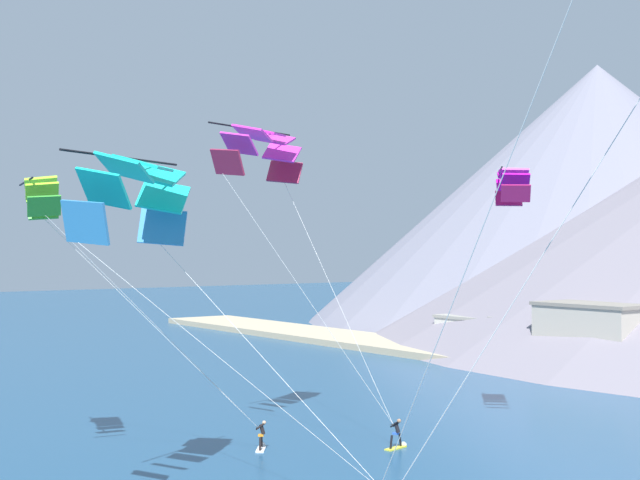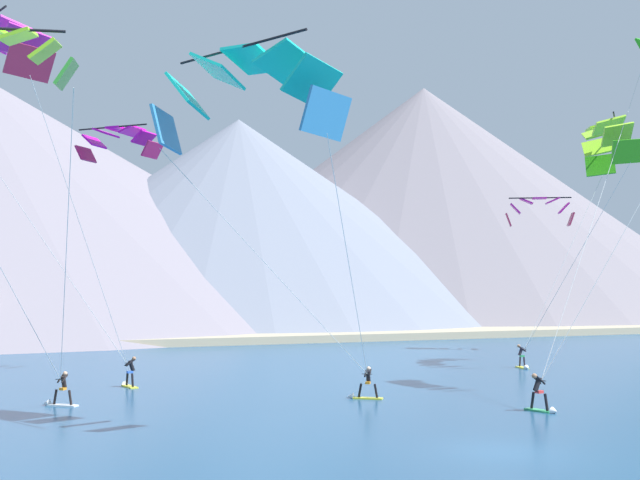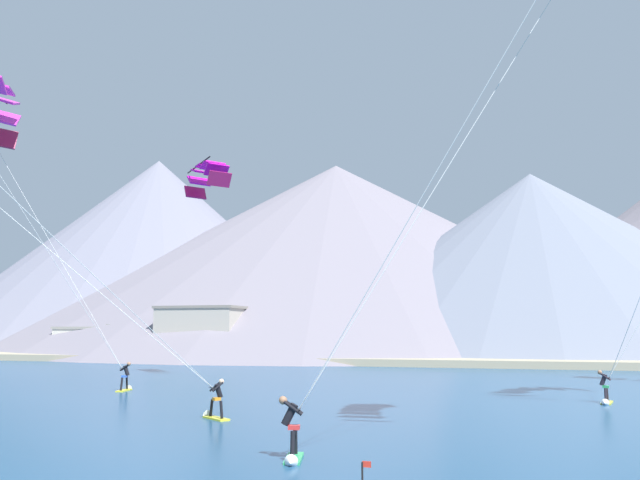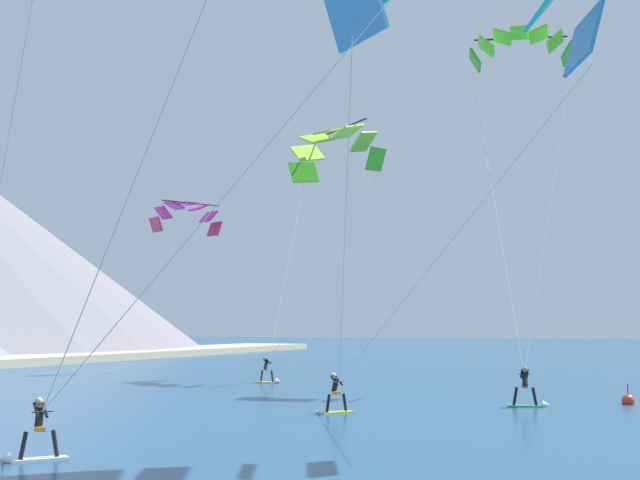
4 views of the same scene
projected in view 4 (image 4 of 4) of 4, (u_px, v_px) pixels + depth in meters
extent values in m
cube|color=#33B266|center=(525.00, 406.00, 37.38)|extent=(0.75, 1.50, 0.07)
cylinder|color=black|center=(515.00, 396.00, 37.48)|extent=(0.18, 0.27, 0.76)
cylinder|color=black|center=(535.00, 396.00, 37.37)|extent=(0.18, 0.27, 0.76)
cube|color=red|center=(525.00, 386.00, 37.46)|extent=(0.36, 0.31, 0.12)
cylinder|color=black|center=(525.00, 378.00, 37.37)|extent=(0.51, 0.32, 0.64)
cylinder|color=black|center=(521.00, 374.00, 37.50)|extent=(0.55, 0.20, 0.42)
cylinder|color=black|center=(527.00, 374.00, 37.47)|extent=(0.55, 0.20, 0.42)
cylinder|color=black|center=(524.00, 374.00, 37.66)|extent=(0.15, 0.51, 0.03)
sphere|color=#9E7051|center=(525.00, 369.00, 37.22)|extent=(0.23, 0.23, 0.23)
cone|color=white|center=(546.00, 405.00, 37.27)|extent=(0.42, 0.37, 0.36)
cube|color=yellow|center=(267.00, 382.00, 52.91)|extent=(0.77, 1.50, 0.07)
cylinder|color=#231E28|center=(262.00, 376.00, 53.17)|extent=(0.16, 0.25, 0.68)
cylinder|color=#231E28|center=(272.00, 376.00, 52.72)|extent=(0.16, 0.25, 0.68)
cube|color=#33B266|center=(267.00, 370.00, 52.98)|extent=(0.33, 0.28, 0.12)
cylinder|color=#231E28|center=(266.00, 364.00, 52.94)|extent=(0.43, 0.29, 0.58)
cylinder|color=#231E28|center=(266.00, 361.00, 53.10)|extent=(0.50, 0.19, 0.38)
cylinder|color=#231E28|center=(269.00, 361.00, 52.97)|extent=(0.50, 0.19, 0.38)
cylinder|color=black|center=(269.00, 362.00, 53.18)|extent=(0.16, 0.51, 0.03)
sphere|color=#9E7051|center=(265.00, 358.00, 52.86)|extent=(0.21, 0.21, 0.21)
cone|color=white|center=(279.00, 382.00, 52.42)|extent=(0.42, 0.38, 0.36)
cube|color=white|center=(39.00, 459.00, 22.54)|extent=(1.40, 1.24, 0.07)
cylinder|color=black|center=(55.00, 443.00, 22.78)|extent=(0.25, 0.23, 0.69)
cylinder|color=black|center=(23.00, 445.00, 22.38)|extent=(0.25, 0.23, 0.69)
cube|color=orange|center=(40.00, 429.00, 22.61)|extent=(0.35, 0.36, 0.12)
cylinder|color=black|center=(39.00, 416.00, 22.70)|extent=(0.38, 0.40, 0.59)
cylinder|color=black|center=(45.00, 410.00, 22.69)|extent=(0.37, 0.44, 0.38)
cylinder|color=black|center=(36.00, 410.00, 22.58)|extent=(0.37, 0.44, 0.38)
cylinder|color=black|center=(42.00, 412.00, 22.48)|extent=(0.43, 0.35, 0.03)
sphere|color=tan|center=(39.00, 401.00, 22.83)|extent=(0.21, 0.21, 0.21)
cone|color=white|center=(3.00, 459.00, 22.11)|extent=(0.46, 0.47, 0.36)
cube|color=yellow|center=(336.00, 412.00, 34.67)|extent=(1.43, 1.19, 0.07)
cylinder|color=black|center=(345.00, 402.00, 34.92)|extent=(0.25, 0.22, 0.68)
cylinder|color=black|center=(328.00, 403.00, 34.48)|extent=(0.25, 0.22, 0.68)
cube|color=orange|center=(336.00, 393.00, 34.74)|extent=(0.34, 0.36, 0.12)
cylinder|color=black|center=(335.00, 385.00, 34.83)|extent=(0.38, 0.42, 0.58)
cylinder|color=black|center=(339.00, 381.00, 34.83)|extent=(0.35, 0.45, 0.38)
cylinder|color=black|center=(334.00, 381.00, 34.71)|extent=(0.35, 0.45, 0.38)
cylinder|color=black|center=(339.00, 382.00, 34.62)|extent=(0.44, 0.33, 0.03)
sphere|color=beige|center=(333.00, 375.00, 34.97)|extent=(0.21, 0.21, 0.21)
cone|color=white|center=(318.00, 412.00, 34.19)|extent=(0.45, 0.47, 0.36)
cylinder|color=silver|center=(5.00, 158.00, 25.15)|extent=(5.68, 7.45, 13.69)
cube|color=green|center=(475.00, 60.00, 49.53)|extent=(1.66, 0.95, 1.04)
cube|color=#7AE319|center=(487.00, 47.00, 49.53)|extent=(1.70, 1.16, 0.89)
cube|color=#7AE319|center=(502.00, 37.00, 49.42)|extent=(1.72, 1.26, 0.62)
cube|color=#7AE319|center=(520.00, 33.00, 49.22)|extent=(1.73, 1.22, 0.29)
cube|color=#7AE319|center=(539.00, 34.00, 48.95)|extent=(1.73, 1.14, 0.62)
cube|color=#7AE319|center=(555.00, 42.00, 48.65)|extent=(1.71, 0.95, 0.89)
cube|color=green|center=(567.00, 54.00, 48.35)|extent=(1.67, 0.67, 1.04)
cylinder|color=black|center=(521.00, 38.00, 49.91)|extent=(1.24, 5.01, 0.10)
cylinder|color=silver|center=(494.00, 200.00, 43.57)|extent=(9.62, 3.89, 16.31)
cylinder|color=silver|center=(551.00, 199.00, 42.93)|extent=(10.26, 1.51, 16.31)
cube|color=#309816|center=(304.00, 172.00, 60.79)|extent=(1.78, 1.83, 1.64)
cube|color=#97DC29|center=(308.00, 153.00, 60.13)|extent=(2.05, 2.17, 1.55)
cube|color=#97DC29|center=(317.00, 138.00, 59.19)|extent=(2.26, 2.29, 1.20)
cube|color=#97DC29|center=(331.00, 131.00, 58.14)|extent=(2.39, 2.19, 0.66)
cube|color=#97DC29|center=(348.00, 132.00, 57.16)|extent=(2.41, 1.92, 1.20)
cube|color=#97DC29|center=(363.00, 142.00, 56.39)|extent=(2.33, 1.48, 1.55)
cube|color=#309816|center=(376.00, 159.00, 55.97)|extent=(2.17, 0.93, 1.64)
cylinder|color=black|center=(340.00, 129.00, 58.76)|extent=(4.54, 5.07, 0.10)
cylinder|color=silver|center=(288.00, 266.00, 57.08)|extent=(7.00, 0.56, 11.92)
cylinder|color=silver|center=(326.00, 263.00, 54.54)|extent=(3.96, 5.86, 11.92)
cylinder|color=silver|center=(240.00, 177.00, 20.67)|extent=(0.79, 11.37, 11.22)
cylinder|color=silver|center=(143.00, 160.00, 18.46)|extent=(6.23, 9.52, 11.22)
cube|color=#3283BF|center=(583.00, 39.00, 26.42)|extent=(2.28, 1.39, 1.80)
cube|color=#3283BF|center=(355.00, 11.00, 24.00)|extent=(1.64, 2.17, 1.80)
cylinder|color=silver|center=(448.00, 244.00, 30.41)|extent=(6.25, 10.17, 9.89)
cylinder|color=silver|center=(345.00, 241.00, 29.15)|extent=(11.14, 4.36, 9.89)
cube|color=#B7254A|center=(215.00, 229.00, 67.77)|extent=(1.15, 1.53, 1.10)
cube|color=#C91998|center=(209.00, 217.00, 67.50)|extent=(1.47, 1.72, 0.92)
cube|color=#C91998|center=(199.00, 208.00, 67.01)|extent=(1.67, 1.82, 0.59)
cube|color=#C91998|center=(187.00, 204.00, 66.39)|extent=(1.72, 1.84, 0.17)
cube|color=#C91998|center=(174.00, 205.00, 65.73)|extent=(1.69, 1.81, 0.59)
cube|color=#C91998|center=(163.00, 213.00, 65.16)|extent=(1.52, 1.69, 0.92)
cube|color=#B7254A|center=(156.00, 225.00, 64.75)|extent=(1.22, 1.49, 1.10)
cylinder|color=black|center=(191.00, 203.00, 65.86)|extent=(4.35, 2.54, 0.10)
sphere|color=red|center=(628.00, 401.00, 38.55)|extent=(0.56, 0.56, 0.56)
cylinder|color=black|center=(628.00, 389.00, 38.60)|extent=(0.04, 0.04, 0.44)
cube|color=red|center=(628.00, 385.00, 38.70)|extent=(0.18, 0.01, 0.12)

